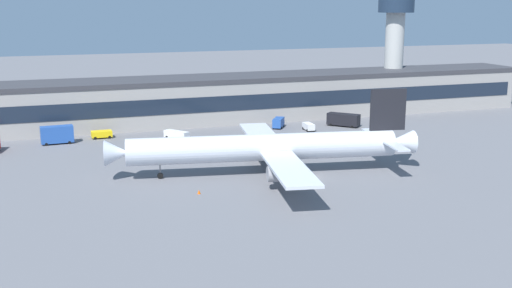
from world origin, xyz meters
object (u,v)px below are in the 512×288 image
traffic_cone_0 (199,192)px  control_tower (395,37)px  crew_van (279,122)px  catering_truck (58,134)px  fuel_truck (344,119)px  belt_loader (176,134)px  airliner (268,147)px  pushback_tractor (101,134)px  follow_me_car (308,126)px

traffic_cone_0 → control_tower: bearing=40.7°
crew_van → catering_truck: size_ratio=0.76×
crew_van → fuel_truck: fuel_truck is taller
belt_loader → fuel_truck: size_ratio=0.78×
airliner → pushback_tractor: 50.81m
control_tower → catering_truck: (-98.80, -18.66, -19.22)m
catering_truck → traffic_cone_0: (21.14, -48.16, -1.93)m
pushback_tractor → traffic_cone_0: pushback_tractor is taller
crew_van → fuel_truck: (16.89, -3.84, 0.42)m
control_tower → fuel_truck: control_tower is taller
airliner → fuel_truck: bearing=46.7°
follow_me_car → catering_truck: (-60.56, 4.81, 1.20)m
airliner → control_tower: size_ratio=1.69×
follow_me_car → belt_loader: (-33.84, 0.97, 0.06)m
crew_van → fuel_truck: 17.33m
airliner → crew_van: bearing=66.2°
fuel_truck → traffic_cone_0: fuel_truck is taller
pushback_tractor → traffic_cone_0: size_ratio=6.74×
follow_me_car → crew_van: 8.21m
airliner → catering_truck: bearing=132.4°
airliner → control_tower: (62.21, 58.75, 16.33)m
crew_van → pushback_tractor: bearing=177.2°
airliner → pushback_tractor: (-26.60, 43.10, -4.13)m
follow_me_car → catering_truck: catering_truck is taller
airliner → belt_loader: bearing=105.2°
follow_me_car → belt_loader: bearing=178.4°
control_tower → crew_van: (-44.17, -17.81, -20.05)m
pushback_tractor → belt_loader: belt_loader is taller
traffic_cone_0 → follow_me_car: bearing=47.7°
belt_loader → catering_truck: 27.03m
crew_van → fuel_truck: size_ratio=0.69×
fuel_truck → traffic_cone_0: 67.68m
pushback_tractor → fuel_truck: 61.83m
airliner → fuel_truck: 51.07m
control_tower → pushback_tractor: 92.47m
catering_truck → fuel_truck: catering_truck is taller
crew_van → belt_loader: (-27.90, -4.69, -0.31)m
control_tower → belt_loader: (-72.07, -22.50, -20.36)m
follow_me_car → crew_van: size_ratio=0.81×
control_tower → traffic_cone_0: bearing=-139.3°
control_tower → follow_me_car: size_ratio=7.73×
pushback_tractor → fuel_truck: size_ratio=0.60×
airliner → pushback_tractor: airliner is taller
crew_van → traffic_cone_0: crew_van is taller
fuel_truck → traffic_cone_0: bearing=-138.1°
follow_me_car → pushback_tractor: follow_me_car is taller
airliner → control_tower: control_tower is taller
catering_truck → traffic_cone_0: catering_truck is taller
pushback_tractor → belt_loader: 18.09m
belt_loader → follow_me_car: bearing=-1.6°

